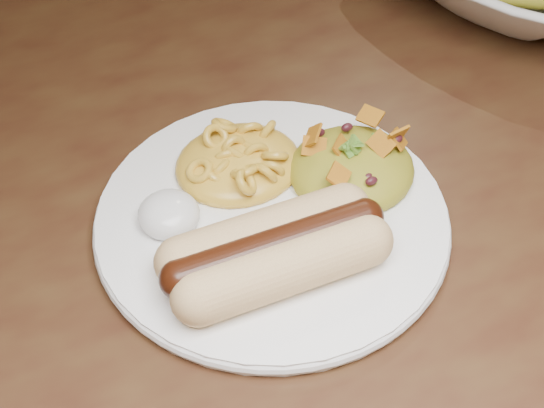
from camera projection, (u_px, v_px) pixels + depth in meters
name	position (u px, v px, depth m)	size (l,w,h in m)	color
table	(167.00, 268.00, 0.67)	(1.60, 0.90, 0.75)	#412C16
plate	(272.00, 220.00, 0.58)	(0.24, 0.24, 0.01)	white
hotdog	(275.00, 251.00, 0.53)	(0.13, 0.07, 0.03)	#FFDC92
mac_and_cheese	(238.00, 150.00, 0.59)	(0.09, 0.08, 0.04)	gold
sour_cream	(168.00, 209.00, 0.56)	(0.04, 0.04, 0.03)	white
taco_salad	(353.00, 160.00, 0.59)	(0.09, 0.09, 0.04)	#A76F23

